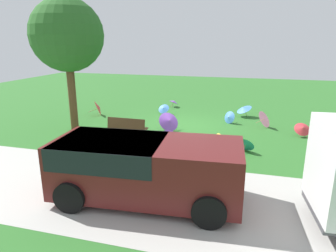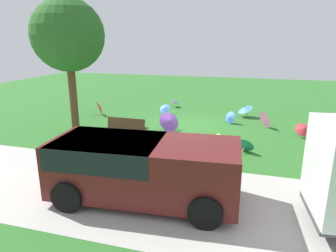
{
  "view_description": "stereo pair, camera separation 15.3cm",
  "coord_description": "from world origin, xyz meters",
  "px_view_note": "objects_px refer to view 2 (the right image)",
  "views": [
    {
      "loc": [
        -2.96,
        13.39,
        3.9
      ],
      "look_at": [
        0.12,
        2.23,
        0.6
      ],
      "focal_mm": 32.3,
      "sensor_mm": 36.0,
      "label": 1
    },
    {
      "loc": [
        -3.1,
        13.35,
        3.9
      ],
      "look_at": [
        0.12,
        2.23,
        0.6
      ],
      "focal_mm": 32.3,
      "sensor_mm": 36.0,
      "label": 2
    }
  ],
  "objects_px": {
    "van_dark": "(138,165)",
    "parasol_yellow_0": "(215,142)",
    "park_bench": "(128,128)",
    "parasol_pink_0": "(266,119)",
    "parasol_blue_2": "(245,108)",
    "parasol_purple_1": "(170,121)",
    "parasol_purple_0": "(175,102)",
    "parasol_red_0": "(304,129)",
    "parasol_red_1": "(100,108)",
    "parasol_purple_2": "(167,138)",
    "parasol_teal_0": "(245,144)",
    "shade_tree": "(68,36)",
    "parasol_blue_0": "(165,108)",
    "parasol_blue_1": "(230,118)"
  },
  "relations": [
    {
      "from": "parasol_pink_0",
      "to": "parasol_teal_0",
      "type": "relative_size",
      "value": 1.21
    },
    {
      "from": "van_dark",
      "to": "shade_tree",
      "type": "distance_m",
      "value": 7.85
    },
    {
      "from": "van_dark",
      "to": "parasol_blue_0",
      "type": "bearing_deg",
      "value": -77.36
    },
    {
      "from": "parasol_purple_2",
      "to": "parasol_teal_0",
      "type": "height_order",
      "value": "parasol_purple_2"
    },
    {
      "from": "parasol_teal_0",
      "to": "parasol_blue_2",
      "type": "xyz_separation_m",
      "value": [
        0.25,
        -5.26,
        0.18
      ]
    },
    {
      "from": "shade_tree",
      "to": "parasol_teal_0",
      "type": "relative_size",
      "value": 7.45
    },
    {
      "from": "parasol_purple_0",
      "to": "parasol_red_0",
      "type": "bearing_deg",
      "value": 147.16
    },
    {
      "from": "park_bench",
      "to": "parasol_blue_2",
      "type": "relative_size",
      "value": 1.5
    },
    {
      "from": "parasol_yellow_0",
      "to": "parasol_pink_0",
      "type": "bearing_deg",
      "value": -116.66
    },
    {
      "from": "parasol_purple_0",
      "to": "parasol_blue_2",
      "type": "distance_m",
      "value": 4.38
    },
    {
      "from": "shade_tree",
      "to": "parasol_red_0",
      "type": "xyz_separation_m",
      "value": [
        -9.79,
        -1.49,
        -3.71
      ]
    },
    {
      "from": "parasol_purple_0",
      "to": "parasol_red_0",
      "type": "distance_m",
      "value": 7.89
    },
    {
      "from": "shade_tree",
      "to": "parasol_blue_2",
      "type": "bearing_deg",
      "value": -149.22
    },
    {
      "from": "parasol_pink_0",
      "to": "parasol_purple_1",
      "type": "distance_m",
      "value": 4.48
    },
    {
      "from": "parasol_teal_0",
      "to": "parasol_red_0",
      "type": "bearing_deg",
      "value": -132.95
    },
    {
      "from": "parasol_yellow_0",
      "to": "parasol_teal_0",
      "type": "bearing_deg",
      "value": -169.78
    },
    {
      "from": "parasol_purple_1",
      "to": "parasol_red_0",
      "type": "xyz_separation_m",
      "value": [
        -5.61,
        -0.51,
        -0.05
      ]
    },
    {
      "from": "van_dark",
      "to": "park_bench",
      "type": "bearing_deg",
      "value": -63.26
    },
    {
      "from": "van_dark",
      "to": "parasol_pink_0",
      "type": "relative_size",
      "value": 5.14
    },
    {
      "from": "parasol_blue_0",
      "to": "parasol_purple_2",
      "type": "relative_size",
      "value": 0.87
    },
    {
      "from": "park_bench",
      "to": "parasol_blue_2",
      "type": "distance_m",
      "value": 6.71
    },
    {
      "from": "parasol_purple_2",
      "to": "parasol_blue_1",
      "type": "xyz_separation_m",
      "value": [
        -2.0,
        -3.91,
        -0.02
      ]
    },
    {
      "from": "parasol_pink_0",
      "to": "parasol_red_0",
      "type": "relative_size",
      "value": 1.21
    },
    {
      "from": "parasol_purple_0",
      "to": "parasol_blue_0",
      "type": "relative_size",
      "value": 1.21
    },
    {
      "from": "parasol_red_1",
      "to": "parasol_blue_2",
      "type": "bearing_deg",
      "value": -167.64
    },
    {
      "from": "van_dark",
      "to": "parasol_red_0",
      "type": "bearing_deg",
      "value": -125.64
    },
    {
      "from": "park_bench",
      "to": "parasol_purple_0",
      "type": "bearing_deg",
      "value": -92.55
    },
    {
      "from": "van_dark",
      "to": "park_bench",
      "type": "xyz_separation_m",
      "value": [
        2.21,
        -4.38,
        -0.45
      ]
    },
    {
      "from": "van_dark",
      "to": "parasol_yellow_0",
      "type": "xyz_separation_m",
      "value": [
        -1.41,
        -3.98,
        -0.57
      ]
    },
    {
      "from": "parasol_red_0",
      "to": "parasol_blue_1",
      "type": "relative_size",
      "value": 1.17
    },
    {
      "from": "shade_tree",
      "to": "parasol_blue_1",
      "type": "height_order",
      "value": "shade_tree"
    },
    {
      "from": "parasol_purple_1",
      "to": "parasol_yellow_0",
      "type": "xyz_separation_m",
      "value": [
        -2.31,
        2.08,
        -0.08
      ]
    },
    {
      "from": "parasol_red_0",
      "to": "parasol_red_1",
      "type": "distance_m",
      "value": 10.07
    },
    {
      "from": "parasol_pink_0",
      "to": "parasol_teal_0",
      "type": "distance_m",
      "value": 3.6
    },
    {
      "from": "shade_tree",
      "to": "parasol_blue_2",
      "type": "relative_size",
      "value": 5.25
    },
    {
      "from": "parasol_purple_1",
      "to": "parasol_blue_1",
      "type": "bearing_deg",
      "value": -143.25
    },
    {
      "from": "parasol_purple_1",
      "to": "shade_tree",
      "type": "bearing_deg",
      "value": 13.17
    },
    {
      "from": "parasol_red_1",
      "to": "parasol_yellow_0",
      "type": "distance_m",
      "value": 7.7
    },
    {
      "from": "parasol_purple_1",
      "to": "parasol_yellow_0",
      "type": "bearing_deg",
      "value": 138.05
    },
    {
      "from": "parasol_pink_0",
      "to": "parasol_blue_2",
      "type": "xyz_separation_m",
      "value": [
        1.04,
        -1.75,
        0.06
      ]
    },
    {
      "from": "park_bench",
      "to": "parasol_blue_1",
      "type": "relative_size",
      "value": 2.48
    },
    {
      "from": "parasol_purple_2",
      "to": "parasol_yellow_0",
      "type": "distance_m",
      "value": 1.82
    },
    {
      "from": "park_bench",
      "to": "van_dark",
      "type": "bearing_deg",
      "value": 116.74
    },
    {
      "from": "parasol_purple_2",
      "to": "parasol_blue_2",
      "type": "relative_size",
      "value": 0.72
    },
    {
      "from": "parasol_blue_1",
      "to": "parasol_purple_1",
      "type": "bearing_deg",
      "value": 36.75
    },
    {
      "from": "parasol_purple_1",
      "to": "parasol_red_1",
      "type": "relative_size",
      "value": 1.3
    },
    {
      "from": "parasol_purple_1",
      "to": "parasol_purple_2",
      "type": "bearing_deg",
      "value": 103.39
    },
    {
      "from": "parasol_purple_2",
      "to": "parasol_yellow_0",
      "type": "relative_size",
      "value": 1.05
    },
    {
      "from": "park_bench",
      "to": "parasol_red_1",
      "type": "height_order",
      "value": "park_bench"
    },
    {
      "from": "park_bench",
      "to": "parasol_pink_0",
      "type": "bearing_deg",
      "value": -148.98
    }
  ]
}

